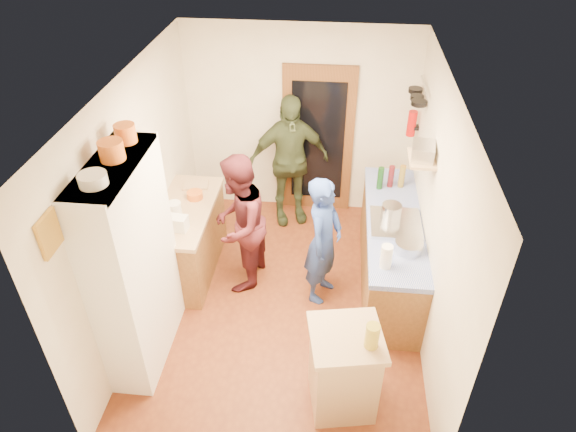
% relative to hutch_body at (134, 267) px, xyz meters
% --- Properties ---
extents(floor, '(3.00, 4.00, 0.02)m').
position_rel_hutch_body_xyz_m(floor, '(1.30, 0.80, -1.11)').
color(floor, brown).
rests_on(floor, ground).
extents(ceiling, '(3.00, 4.00, 0.02)m').
position_rel_hutch_body_xyz_m(ceiling, '(1.30, 0.80, 1.51)').
color(ceiling, silver).
rests_on(ceiling, ground).
extents(wall_back, '(3.00, 0.02, 2.60)m').
position_rel_hutch_body_xyz_m(wall_back, '(1.30, 2.81, 0.20)').
color(wall_back, silver).
rests_on(wall_back, ground).
extents(wall_front, '(3.00, 0.02, 2.60)m').
position_rel_hutch_body_xyz_m(wall_front, '(1.30, -1.21, 0.20)').
color(wall_front, silver).
rests_on(wall_front, ground).
extents(wall_left, '(0.02, 4.00, 2.60)m').
position_rel_hutch_body_xyz_m(wall_left, '(-0.21, 0.80, 0.20)').
color(wall_left, silver).
rests_on(wall_left, ground).
extents(wall_right, '(0.02, 4.00, 2.60)m').
position_rel_hutch_body_xyz_m(wall_right, '(2.81, 0.80, 0.20)').
color(wall_right, silver).
rests_on(wall_right, ground).
extents(door_frame, '(0.95, 0.06, 2.10)m').
position_rel_hutch_body_xyz_m(door_frame, '(1.55, 2.77, -0.05)').
color(door_frame, brown).
rests_on(door_frame, ground).
extents(door_glass, '(0.70, 0.02, 1.70)m').
position_rel_hutch_body_xyz_m(door_glass, '(1.55, 2.74, -0.05)').
color(door_glass, black).
rests_on(door_glass, door_frame).
extents(hutch_body, '(0.40, 1.20, 2.20)m').
position_rel_hutch_body_xyz_m(hutch_body, '(0.00, 0.00, 0.00)').
color(hutch_body, white).
rests_on(hutch_body, ground).
extents(hutch_top_shelf, '(0.40, 1.14, 0.04)m').
position_rel_hutch_body_xyz_m(hutch_top_shelf, '(0.00, 0.00, 1.08)').
color(hutch_top_shelf, white).
rests_on(hutch_top_shelf, hutch_body).
extents(plate_stack, '(0.22, 0.22, 0.09)m').
position_rel_hutch_body_xyz_m(plate_stack, '(0.00, -0.32, 1.15)').
color(plate_stack, white).
rests_on(plate_stack, hutch_top_shelf).
extents(orange_pot_a, '(0.20, 0.20, 0.16)m').
position_rel_hutch_body_xyz_m(orange_pot_a, '(0.00, 0.07, 1.18)').
color(orange_pot_a, orange).
rests_on(orange_pot_a, hutch_top_shelf).
extents(orange_pot_b, '(0.18, 0.18, 0.16)m').
position_rel_hutch_body_xyz_m(orange_pot_b, '(0.00, 0.38, 1.18)').
color(orange_pot_b, orange).
rests_on(orange_pot_b, hutch_top_shelf).
extents(left_counter_base, '(0.60, 1.40, 0.85)m').
position_rel_hutch_body_xyz_m(left_counter_base, '(0.10, 1.25, -0.68)').
color(left_counter_base, brown).
rests_on(left_counter_base, ground).
extents(left_counter_top, '(0.64, 1.44, 0.05)m').
position_rel_hutch_body_xyz_m(left_counter_top, '(0.10, 1.25, -0.23)').
color(left_counter_top, tan).
rests_on(left_counter_top, left_counter_base).
extents(toaster, '(0.23, 0.17, 0.16)m').
position_rel_hutch_body_xyz_m(toaster, '(0.15, 0.86, -0.12)').
color(toaster, white).
rests_on(toaster, left_counter_top).
extents(kettle, '(0.17, 0.17, 0.17)m').
position_rel_hutch_body_xyz_m(kettle, '(0.05, 1.10, -0.11)').
color(kettle, white).
rests_on(kettle, left_counter_top).
extents(orange_bowl, '(0.23, 0.23, 0.08)m').
position_rel_hutch_body_xyz_m(orange_bowl, '(0.18, 1.48, -0.16)').
color(orange_bowl, orange).
rests_on(orange_bowl, left_counter_top).
extents(chopping_board, '(0.33, 0.26, 0.02)m').
position_rel_hutch_body_xyz_m(chopping_board, '(0.12, 1.74, -0.19)').
color(chopping_board, tan).
rests_on(chopping_board, left_counter_top).
extents(right_counter_base, '(0.60, 2.20, 0.84)m').
position_rel_hutch_body_xyz_m(right_counter_base, '(2.50, 1.30, -0.68)').
color(right_counter_base, brown).
rests_on(right_counter_base, ground).
extents(right_counter_top, '(0.62, 2.22, 0.06)m').
position_rel_hutch_body_xyz_m(right_counter_top, '(2.50, 1.30, -0.23)').
color(right_counter_top, '#0E2AAE').
rests_on(right_counter_top, right_counter_base).
extents(hob, '(0.55, 0.58, 0.04)m').
position_rel_hutch_body_xyz_m(hob, '(2.50, 1.19, -0.18)').
color(hob, silver).
rests_on(hob, right_counter_top).
extents(pot_on_hob, '(0.22, 0.22, 0.14)m').
position_rel_hutch_body_xyz_m(pot_on_hob, '(2.45, 1.30, -0.09)').
color(pot_on_hob, silver).
rests_on(pot_on_hob, hob).
extents(bottle_a, '(0.09, 0.09, 0.29)m').
position_rel_hutch_body_xyz_m(bottle_a, '(2.35, 1.92, -0.06)').
color(bottle_a, '#143F14').
rests_on(bottle_a, right_counter_top).
extents(bottle_b, '(0.08, 0.08, 0.28)m').
position_rel_hutch_body_xyz_m(bottle_b, '(2.48, 1.98, -0.06)').
color(bottle_b, '#591419').
rests_on(bottle_b, right_counter_top).
extents(bottle_c, '(0.09, 0.09, 0.29)m').
position_rel_hutch_body_xyz_m(bottle_c, '(2.61, 1.99, -0.06)').
color(bottle_c, olive).
rests_on(bottle_c, right_counter_top).
extents(paper_towel, '(0.14, 0.14, 0.25)m').
position_rel_hutch_body_xyz_m(paper_towel, '(2.35, 0.48, -0.07)').
color(paper_towel, white).
rests_on(paper_towel, right_counter_top).
extents(mixing_bowl, '(0.31, 0.31, 0.11)m').
position_rel_hutch_body_xyz_m(mixing_bowl, '(2.60, 0.76, -0.14)').
color(mixing_bowl, silver).
rests_on(mixing_bowl, right_counter_top).
extents(island_base, '(0.64, 0.64, 0.86)m').
position_rel_hutch_body_xyz_m(island_base, '(1.99, -0.46, -0.67)').
color(island_base, tan).
rests_on(island_base, ground).
extents(island_top, '(0.72, 0.72, 0.05)m').
position_rel_hutch_body_xyz_m(island_top, '(1.99, -0.46, -0.22)').
color(island_top, tan).
rests_on(island_top, island_base).
extents(cutting_board, '(0.40, 0.34, 0.02)m').
position_rel_hutch_body_xyz_m(cutting_board, '(1.93, -0.42, -0.21)').
color(cutting_board, white).
rests_on(cutting_board, island_top).
extents(oil_jar, '(0.14, 0.14, 0.24)m').
position_rel_hutch_body_xyz_m(oil_jar, '(2.19, -0.54, -0.07)').
color(oil_jar, '#AD9E2D').
rests_on(oil_jar, island_top).
extents(pan_rail, '(0.02, 0.65, 0.02)m').
position_rel_hutch_body_xyz_m(pan_rail, '(2.76, 2.33, 0.95)').
color(pan_rail, silver).
rests_on(pan_rail, wall_right).
extents(pan_hang_a, '(0.18, 0.18, 0.05)m').
position_rel_hutch_body_xyz_m(pan_hang_a, '(2.70, 2.15, 0.82)').
color(pan_hang_a, black).
rests_on(pan_hang_a, pan_rail).
extents(pan_hang_b, '(0.16, 0.16, 0.05)m').
position_rel_hutch_body_xyz_m(pan_hang_b, '(2.70, 2.35, 0.80)').
color(pan_hang_b, black).
rests_on(pan_hang_b, pan_rail).
extents(pan_hang_c, '(0.17, 0.17, 0.05)m').
position_rel_hutch_body_xyz_m(pan_hang_c, '(2.70, 2.55, 0.81)').
color(pan_hang_c, black).
rests_on(pan_hang_c, pan_rail).
extents(wall_shelf, '(0.26, 0.42, 0.03)m').
position_rel_hutch_body_xyz_m(wall_shelf, '(2.67, 1.25, 0.60)').
color(wall_shelf, tan).
rests_on(wall_shelf, wall_right).
extents(radio, '(0.26, 0.33, 0.15)m').
position_rel_hutch_body_xyz_m(radio, '(2.67, 1.25, 0.69)').
color(radio, silver).
rests_on(radio, wall_shelf).
extents(ext_bracket, '(0.06, 0.10, 0.04)m').
position_rel_hutch_body_xyz_m(ext_bracket, '(2.77, 2.50, 0.35)').
color(ext_bracket, black).
rests_on(ext_bracket, wall_right).
extents(fire_extinguisher, '(0.11, 0.11, 0.32)m').
position_rel_hutch_body_xyz_m(fire_extinguisher, '(2.71, 2.50, 0.40)').
color(fire_extinguisher, red).
rests_on(fire_extinguisher, wall_right).
extents(picture_frame, '(0.03, 0.25, 0.30)m').
position_rel_hutch_body_xyz_m(picture_frame, '(-0.18, -0.75, 0.95)').
color(picture_frame, gold).
rests_on(picture_frame, wall_left).
extents(person_hob, '(0.54, 0.66, 1.55)m').
position_rel_hutch_body_xyz_m(person_hob, '(1.74, 0.95, -0.32)').
color(person_hob, '#274091').
rests_on(person_hob, ground).
extents(person_left, '(0.75, 0.90, 1.68)m').
position_rel_hutch_body_xyz_m(person_left, '(0.80, 1.13, -0.26)').
color(person_left, '#4B191F').
rests_on(person_left, ground).
extents(person_back, '(1.16, 0.76, 1.83)m').
position_rel_hutch_body_xyz_m(person_back, '(1.20, 2.45, -0.19)').
color(person_back, '#333D24').
rests_on(person_back, ground).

